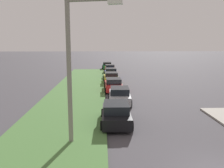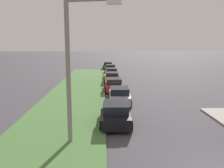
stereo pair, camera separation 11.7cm
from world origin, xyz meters
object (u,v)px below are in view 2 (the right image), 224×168
at_px(parked_car_red, 114,85).
at_px(parked_car_orange, 111,69).
at_px(parked_car_silver, 120,96).
at_px(parked_car_yellow, 112,78).
at_px(parked_car_green, 108,66).
at_px(parked_car_black, 116,114).
at_px(parked_car_blue, 111,73).
at_px(streetlight, 75,62).

height_order(parked_car_red, parked_car_orange, same).
bearing_deg(parked_car_silver, parked_car_yellow, 4.06).
bearing_deg(parked_car_green, parked_car_orange, -177.04).
bearing_deg(parked_car_black, parked_car_blue, 0.02).
distance_m(parked_car_red, parked_car_orange, 17.20).
xyz_separation_m(parked_car_black, parked_car_red, (11.11, -0.32, 0.00)).
distance_m(parked_car_orange, streetlight, 31.74).
relative_size(parked_car_black, parked_car_yellow, 1.00).
height_order(parked_car_blue, parked_car_green, same).
bearing_deg(parked_car_black, streetlight, 145.14).
bearing_deg(parked_car_blue, parked_car_orange, -1.59).
distance_m(parked_car_green, streetlight, 37.66).
bearing_deg(parked_car_green, streetlight, 175.35).
bearing_deg(parked_car_red, parked_car_green, -0.34).
distance_m(parked_car_yellow, parked_car_green, 17.64).
xyz_separation_m(parked_car_orange, parked_car_green, (6.01, 0.44, 0.00)).
bearing_deg(parked_car_blue, parked_car_black, 177.96).
relative_size(parked_car_silver, parked_car_orange, 1.01).
height_order(parked_car_yellow, streetlight, streetlight).
distance_m(parked_car_silver, parked_car_red, 5.60).
distance_m(parked_car_silver, parked_car_orange, 22.79).
height_order(parked_car_orange, parked_car_green, same).
relative_size(parked_car_green, streetlight, 0.58).
xyz_separation_m(parked_car_blue, streetlight, (-25.15, 2.63, 3.67)).
bearing_deg(parked_car_yellow, parked_car_orange, -2.63).
distance_m(parked_car_blue, parked_car_green, 12.27).
distance_m(parked_car_black, parked_car_blue, 22.06).
relative_size(parked_car_blue, parked_car_green, 1.00).
bearing_deg(parked_car_yellow, streetlight, 171.15).
bearing_deg(parked_car_orange, parked_car_silver, -178.38).
relative_size(parked_car_black, parked_car_orange, 1.00).
distance_m(parked_car_silver, parked_car_blue, 16.54).
height_order(parked_car_red, parked_car_yellow, same).
height_order(parked_car_black, parked_car_red, same).
height_order(parked_car_yellow, parked_car_green, same).
xyz_separation_m(parked_car_black, parked_car_yellow, (16.68, -0.25, 0.00)).
distance_m(parked_car_black, streetlight, 5.30).
xyz_separation_m(parked_car_red, parked_car_yellow, (5.57, 0.06, 0.00)).
bearing_deg(parked_car_blue, streetlight, 173.00).
distance_m(parked_car_red, parked_car_green, 23.21).
xyz_separation_m(parked_car_silver, streetlight, (-8.62, 2.86, 3.67)).
distance_m(parked_car_black, parked_car_yellow, 16.68).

